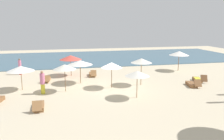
# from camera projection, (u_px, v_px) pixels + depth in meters

# --- Properties ---
(ground_plane) EXTENTS (60.00, 60.00, 0.00)m
(ground_plane) POSITION_uv_depth(u_px,v_px,m) (112.00, 88.00, 18.64)
(ground_plane) COLOR beige
(ocean_water) EXTENTS (48.00, 16.00, 0.06)m
(ocean_water) POSITION_uv_depth(u_px,v_px,m) (89.00, 58.00, 34.89)
(ocean_water) COLOR #3D6075
(ocean_water) RESTS_ON ground_plane
(umbrella_0) EXTENTS (1.77, 1.77, 1.99)m
(umbrella_0) POSITION_uv_depth(u_px,v_px,m) (137.00, 73.00, 15.92)
(umbrella_0) COLOR brown
(umbrella_0) RESTS_ON ground_plane
(umbrella_1) EXTENTS (2.21, 2.21, 2.08)m
(umbrella_1) POSITION_uv_depth(u_px,v_px,m) (80.00, 63.00, 19.90)
(umbrella_1) COLOR olive
(umbrella_1) RESTS_ON ground_plane
(umbrella_2) EXTENTS (2.20, 2.20, 2.23)m
(umbrella_2) POSITION_uv_depth(u_px,v_px,m) (179.00, 53.00, 25.23)
(umbrella_2) COLOR brown
(umbrella_2) RESTS_ON ground_plane
(umbrella_3) EXTENTS (2.24, 2.24, 2.12)m
(umbrella_3) POSITION_uv_depth(u_px,v_px,m) (71.00, 57.00, 22.81)
(umbrella_3) COLOR brown
(umbrella_3) RESTS_ON ground_plane
(umbrella_4) EXTENTS (1.82, 1.82, 2.35)m
(umbrella_4) POSITION_uv_depth(u_px,v_px,m) (141.00, 61.00, 19.26)
(umbrella_4) COLOR olive
(umbrella_4) RESTS_ON ground_plane
(umbrella_5) EXTENTS (1.81, 1.81, 2.18)m
(umbrella_5) POSITION_uv_depth(u_px,v_px,m) (65.00, 67.00, 17.40)
(umbrella_5) COLOR brown
(umbrella_5) RESTS_ON ground_plane
(umbrella_6) EXTENTS (2.13, 2.13, 1.98)m
(umbrella_6) POSITION_uv_depth(u_px,v_px,m) (21.00, 69.00, 17.80)
(umbrella_6) COLOR olive
(umbrella_6) RESTS_ON ground_plane
(umbrella_7) EXTENTS (1.76, 1.76, 2.14)m
(umbrella_7) POSITION_uv_depth(u_px,v_px,m) (112.00, 65.00, 18.44)
(umbrella_7) COLOR brown
(umbrella_7) RESTS_ON ground_plane
(lounger_0) EXTENTS (0.77, 1.75, 0.68)m
(lounger_0) POSITION_uv_depth(u_px,v_px,m) (46.00, 80.00, 20.80)
(lounger_0) COLOR olive
(lounger_0) RESTS_ON ground_plane
(lounger_2) EXTENTS (0.95, 1.77, 0.70)m
(lounger_2) POSITION_uv_depth(u_px,v_px,m) (192.00, 84.00, 19.21)
(lounger_2) COLOR brown
(lounger_2) RESTS_ON ground_plane
(lounger_3) EXTENTS (0.67, 1.68, 0.73)m
(lounger_3) POSITION_uv_depth(u_px,v_px,m) (39.00, 106.00, 14.11)
(lounger_3) COLOR olive
(lounger_3) RESTS_ON ground_plane
(lounger_5) EXTENTS (1.10, 1.75, 0.73)m
(lounger_5) POSITION_uv_depth(u_px,v_px,m) (198.00, 80.00, 20.77)
(lounger_5) COLOR brown
(lounger_5) RESTS_ON ground_plane
(lounger_6) EXTENTS (0.71, 1.70, 0.72)m
(lounger_6) POSITION_uv_depth(u_px,v_px,m) (92.00, 74.00, 22.97)
(lounger_6) COLOR olive
(lounger_6) RESTS_ON ground_plane
(person_0) EXTENTS (0.43, 0.43, 1.71)m
(person_0) POSITION_uv_depth(u_px,v_px,m) (20.00, 66.00, 23.48)
(person_0) COLOR #BF3338
(person_0) RESTS_ON ground_plane
(person_2) EXTENTS (0.51, 0.51, 1.80)m
(person_2) POSITION_uv_depth(u_px,v_px,m) (43.00, 82.00, 17.01)
(person_2) COLOR yellow
(person_2) RESTS_ON ground_plane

